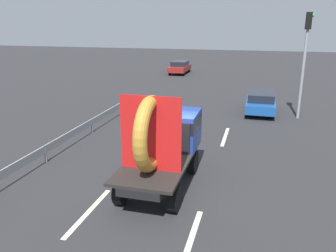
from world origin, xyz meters
The scene contains 10 objects.
ground_plane centered at (0.00, 0.00, 0.00)m, with size 120.00×120.00×0.00m, color #28282B.
flatbed_truck centered at (0.10, 0.19, 1.58)m, with size 2.02×4.54×3.39m.
distant_sedan centered at (3.32, 10.82, 0.69)m, with size 1.70×3.97×1.29m.
traffic_light centered at (5.49, 10.14, 3.86)m, with size 0.42×0.36×5.94m.
guardrail centered at (-4.94, 2.50, 0.53)m, with size 0.10×15.91×0.71m.
lane_dash_left_near centered at (-1.50, -2.46, 0.00)m, with size 2.80×0.16×0.01m, color beige.
lane_dash_left_far centered at (-1.50, 5.70, 0.00)m, with size 2.60×0.16×0.01m, color beige.
lane_dash_right_near centered at (1.71, -2.71, 0.00)m, with size 2.27×0.16×0.01m, color beige.
lane_dash_right_far centered at (1.71, 5.59, 0.00)m, with size 2.86×0.16×0.01m, color beige.
oncoming_car centered at (-5.36, 25.89, 0.72)m, with size 1.76×4.11×1.34m.
Camera 1 is at (3.10, -10.42, 5.42)m, focal length 36.20 mm.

